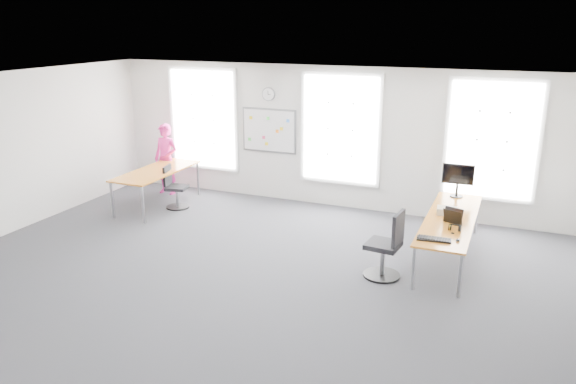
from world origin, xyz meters
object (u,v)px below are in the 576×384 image
at_px(desk_left, 157,173).
at_px(person, 166,159).
at_px(desk_right, 450,221).
at_px(headphones, 454,228).
at_px(monitor, 458,177).
at_px(chair_left, 174,189).
at_px(keyboard, 434,239).
at_px(chair_right, 387,249).

distance_m(desk_left, person, 0.94).
height_order(desk_right, desk_left, desk_left).
bearing_deg(headphones, person, 164.28).
bearing_deg(desk_right, monitor, 92.54).
relative_size(desk_left, person, 1.34).
bearing_deg(person, chair_left, -47.05).
relative_size(chair_left, person, 0.57).
distance_m(desk_right, person, 6.69).
bearing_deg(keyboard, chair_left, 157.34).
distance_m(desk_left, headphones, 6.42).
distance_m(desk_left, chair_right, 5.65).
height_order(desk_left, chair_left, chair_left).
relative_size(desk_right, desk_left, 1.35).
xyz_separation_m(desk_right, chair_left, (-5.81, 0.52, -0.27)).
xyz_separation_m(chair_left, person, (-0.75, 0.84, 0.41)).
distance_m(chair_right, chair_left, 5.27).
height_order(chair_right, keyboard, chair_right).
distance_m(desk_right, chair_left, 5.83).
xyz_separation_m(chair_right, person, (-5.75, 2.50, 0.34)).
bearing_deg(headphones, desk_right, 102.47).
distance_m(desk_left, monitor, 6.21).
xyz_separation_m(chair_right, chair_left, (-5.00, 1.66, -0.07)).
bearing_deg(monitor, chair_right, -108.00).
distance_m(person, monitor, 6.51).
xyz_separation_m(chair_right, headphones, (0.93, 0.55, 0.29)).
relative_size(chair_left, monitor, 1.47).
xyz_separation_m(chair_right, keyboard, (0.69, 0.03, 0.25)).
bearing_deg(headphones, chair_left, 169.92).
relative_size(chair_right, person, 0.67).
distance_m(keyboard, headphones, 0.57).
height_order(person, monitor, person).
bearing_deg(desk_left, headphones, -9.66).
height_order(chair_right, person, person).
xyz_separation_m(desk_right, desk_left, (-6.21, 0.48, 0.06)).
bearing_deg(keyboard, desk_left, 158.67).
distance_m(keyboard, monitor, 2.39).
relative_size(chair_left, keyboard, 1.85).
relative_size(desk_left, chair_left, 2.36).
bearing_deg(desk_left, keyboard, -14.68).
relative_size(keyboard, monitor, 0.79).
relative_size(desk_right, keyboard, 5.90).
bearing_deg(person, desk_left, -67.17).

